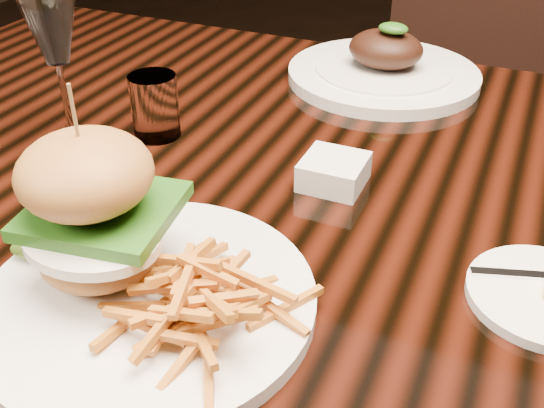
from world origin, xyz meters
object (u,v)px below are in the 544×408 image
at_px(burger_plate, 134,258).
at_px(chair_far, 474,85).
at_px(dining_table, 364,247).
at_px(wine_glass, 52,30).
at_px(far_dish, 384,69).

bearing_deg(burger_plate, chair_far, 86.34).
bearing_deg(dining_table, burger_plate, -117.73).
xyz_separation_m(wine_glass, far_dish, (0.31, 0.36, -0.13)).
relative_size(dining_table, chair_far, 1.68).
bearing_deg(wine_glass, burger_plate, -41.93).
bearing_deg(far_dish, wine_glass, -130.81).
height_order(dining_table, far_dish, far_dish).
bearing_deg(burger_plate, wine_glass, 141.87).
distance_m(dining_table, chair_far, 0.90).
height_order(dining_table, wine_glass, wine_glass).
relative_size(dining_table, wine_glass, 8.06).
bearing_deg(wine_glass, far_dish, 49.19).
xyz_separation_m(dining_table, far_dish, (-0.07, 0.32, 0.09)).
xyz_separation_m(burger_plate, far_dish, (0.06, 0.58, -0.03)).
bearing_deg(wine_glass, chair_far, 66.86).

